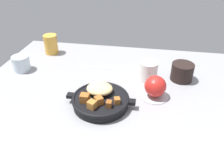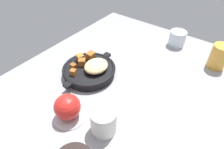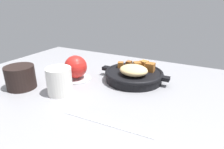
{
  "view_description": "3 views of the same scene",
  "coord_description": "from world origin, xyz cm",
  "px_view_note": "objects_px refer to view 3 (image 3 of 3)",
  "views": [
    {
      "loc": [
        10.37,
        -71.47,
        49.05
      ],
      "look_at": [
        -2.07,
        1.42,
        4.52
      ],
      "focal_mm": 35.1,
      "sensor_mm": 36.0,
      "label": 1
    },
    {
      "loc": [
        35.88,
        27.98,
        48.97
      ],
      "look_at": [
        -3.01,
        -0.97,
        6.32
      ],
      "focal_mm": 30.85,
      "sensor_mm": 36.0,
      "label": 2
    },
    {
      "loc": [
        -25.39,
        45.51,
        26.38
      ],
      "look_at": [
        -3.25,
        3.11,
        7.49
      ],
      "focal_mm": 30.51,
      "sensor_mm": 36.0,
      "label": 3
    }
  ],
  "objects_px": {
    "red_apple": "(76,67)",
    "coffee_mug_dark": "(21,77)",
    "ceramic_mug_white": "(59,81)",
    "cast_iron_skillet": "(134,74)",
    "butter_knife": "(106,122)"
  },
  "relations": [
    {
      "from": "butter_knife",
      "to": "ceramic_mug_white",
      "type": "distance_m",
      "value": 0.21
    },
    {
      "from": "butter_knife",
      "to": "ceramic_mug_white",
      "type": "bearing_deg",
      "value": -20.85
    },
    {
      "from": "red_apple",
      "to": "coffee_mug_dark",
      "type": "height_order",
      "value": "red_apple"
    },
    {
      "from": "cast_iron_skillet",
      "to": "ceramic_mug_white",
      "type": "distance_m",
      "value": 0.25
    },
    {
      "from": "red_apple",
      "to": "cast_iron_skillet",
      "type": "bearing_deg",
      "value": -156.77
    },
    {
      "from": "ceramic_mug_white",
      "to": "cast_iron_skillet",
      "type": "bearing_deg",
      "value": -129.33
    },
    {
      "from": "red_apple",
      "to": "butter_knife",
      "type": "distance_m",
      "value": 0.29
    },
    {
      "from": "red_apple",
      "to": "coffee_mug_dark",
      "type": "xyz_separation_m",
      "value": [
        0.11,
        0.14,
        -0.01
      ]
    },
    {
      "from": "cast_iron_skillet",
      "to": "red_apple",
      "type": "bearing_deg",
      "value": 23.23
    },
    {
      "from": "cast_iron_skillet",
      "to": "butter_knife",
      "type": "bearing_deg",
      "value": 97.53
    },
    {
      "from": "cast_iron_skillet",
      "to": "coffee_mug_dark",
      "type": "relative_size",
      "value": 2.72
    },
    {
      "from": "ceramic_mug_white",
      "to": "coffee_mug_dark",
      "type": "height_order",
      "value": "ceramic_mug_white"
    },
    {
      "from": "cast_iron_skillet",
      "to": "butter_knife",
      "type": "distance_m",
      "value": 0.26
    },
    {
      "from": "cast_iron_skillet",
      "to": "red_apple",
      "type": "distance_m",
      "value": 0.2
    },
    {
      "from": "butter_knife",
      "to": "cast_iron_skillet",
      "type": "bearing_deg",
      "value": -84.62
    }
  ]
}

